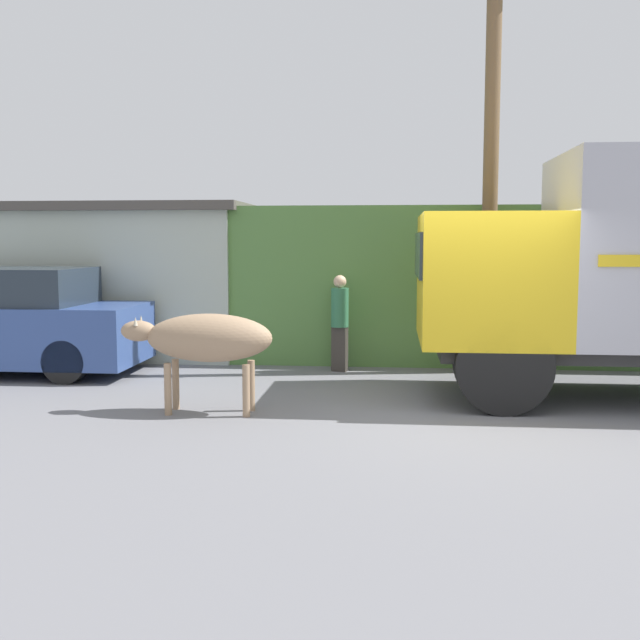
# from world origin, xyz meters

# --- Properties ---
(ground_plane) EXTENTS (60.00, 60.00, 0.00)m
(ground_plane) POSITION_xyz_m (0.00, 0.00, 0.00)
(ground_plane) COLOR slate
(hillside_embankment) EXTENTS (32.00, 5.77, 2.71)m
(hillside_embankment) POSITION_xyz_m (0.00, 6.34, 1.35)
(hillside_embankment) COLOR #568442
(hillside_embankment) RESTS_ON ground_plane
(building_backdrop) EXTENTS (4.90, 2.70, 2.80)m
(building_backdrop) POSITION_xyz_m (-6.01, 4.58, 1.41)
(building_backdrop) COLOR #B2BCAD
(building_backdrop) RESTS_ON ground_plane
(brown_cow) EXTENTS (1.90, 0.60, 1.24)m
(brown_cow) POSITION_xyz_m (-3.21, -0.13, 0.92)
(brown_cow) COLOR #9E7F60
(brown_cow) RESTS_ON ground_plane
(parked_suv) EXTENTS (4.45, 1.78, 1.69)m
(parked_suv) POSITION_xyz_m (-7.14, 2.30, 0.82)
(parked_suv) COLOR #334C8C
(parked_suv) RESTS_ON ground_plane
(pedestrian_on_hill) EXTENTS (0.35, 0.35, 1.57)m
(pedestrian_on_hill) POSITION_xyz_m (-1.79, 3.01, 0.88)
(pedestrian_on_hill) COLOR #38332D
(pedestrian_on_hill) RESTS_ON ground_plane
(utility_pole) EXTENTS (0.90, 0.24, 6.91)m
(utility_pole) POSITION_xyz_m (0.59, 3.19, 3.57)
(utility_pole) COLOR brown
(utility_pole) RESTS_ON ground_plane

